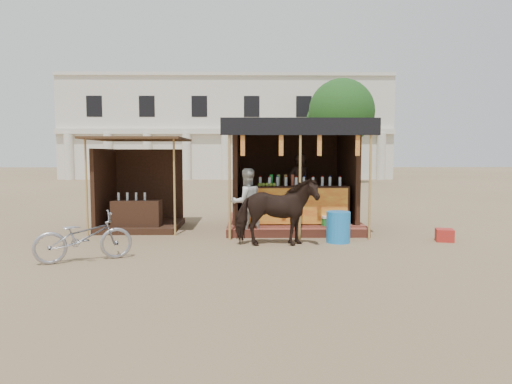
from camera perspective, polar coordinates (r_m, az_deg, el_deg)
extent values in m
plane|color=#846B4C|center=(8.99, 0.14, -7.86)|extent=(120.00, 120.00, 0.00)
cube|color=#984531|center=(12.46, 4.50, -3.81)|extent=(3.40, 2.80, 0.22)
cube|color=#984531|center=(10.94, 5.24, -5.07)|extent=(3.40, 0.35, 0.20)
cube|color=#351E13|center=(11.44, 4.95, -1.62)|extent=(2.60, 0.55, 0.95)
cube|color=#CD4218|center=(11.16, 5.10, -1.78)|extent=(2.50, 0.02, 0.88)
cube|color=#351E13|center=(13.57, 4.05, 2.66)|extent=(3.00, 0.12, 2.50)
cube|color=#351E13|center=(12.28, -2.45, 2.45)|extent=(0.12, 2.50, 2.50)
cube|color=#351E13|center=(12.56, 11.38, 2.41)|extent=(0.12, 2.50, 2.50)
cube|color=black|center=(12.15, 4.67, 8.46)|extent=(3.60, 3.60, 0.06)
cube|color=black|center=(10.37, 5.60, 8.09)|extent=(3.60, 0.06, 0.36)
cylinder|color=tan|center=(10.34, -3.32, 1.49)|extent=(0.06, 0.06, 2.75)
cylinder|color=tan|center=(10.40, 5.52, 1.49)|extent=(0.06, 0.06, 2.75)
cylinder|color=tan|center=(10.69, 14.08, 1.46)|extent=(0.06, 0.06, 2.75)
cube|color=red|center=(10.32, -1.67, 6.07)|extent=(0.10, 0.02, 0.55)
cube|color=red|center=(10.34, 3.16, 6.06)|extent=(0.10, 0.02, 0.55)
cube|color=red|center=(10.44, 7.94, 6.01)|extent=(0.10, 0.02, 0.55)
cube|color=red|center=(10.60, 12.60, 5.92)|extent=(0.10, 0.02, 0.55)
imported|color=black|center=(12.47, 5.38, 0.74)|extent=(0.75, 0.62, 1.75)
cube|color=#351E13|center=(12.45, -14.08, -4.11)|extent=(2.00, 2.00, 0.15)
cube|color=#351E13|center=(13.26, -13.22, 0.68)|extent=(1.90, 0.10, 2.10)
cube|color=#351E13|center=(12.59, -18.38, 0.36)|extent=(0.10, 1.90, 2.10)
cube|color=#472D19|center=(12.21, -14.41, 6.43)|extent=(2.40, 2.40, 0.06)
cylinder|color=tan|center=(11.62, -20.43, 0.57)|extent=(0.05, 0.05, 2.35)
cylinder|color=tan|center=(11.09, -10.16, 0.61)|extent=(0.05, 0.05, 2.35)
cube|color=#351E13|center=(11.92, -14.66, -2.93)|extent=(1.20, 0.50, 0.80)
imported|color=black|center=(9.72, 2.54, -2.50)|extent=(1.77, 0.86, 1.47)
imported|color=#9897A0|center=(8.96, -20.74, -5.26)|extent=(1.82, 1.25, 0.90)
imported|color=silver|center=(10.83, -1.21, -1.33)|extent=(0.96, 0.87, 1.63)
cylinder|color=#1B7DD0|center=(10.33, 10.24, -4.33)|extent=(0.67, 0.67, 0.69)
cube|color=#A4211B|center=(11.17, 22.50, -5.01)|extent=(0.45, 0.46, 0.28)
cube|color=#19742B|center=(11.51, 9.41, -4.12)|extent=(0.71, 0.57, 0.40)
cube|color=white|center=(11.48, 9.43, -2.98)|extent=(0.73, 0.60, 0.06)
cube|color=silver|center=(38.87, -3.54, 7.75)|extent=(26.00, 7.00, 8.00)
cube|color=silver|center=(35.26, -3.82, 7.57)|extent=(26.00, 0.50, 0.40)
cube|color=silver|center=(35.84, -3.85, 14.53)|extent=(26.00, 0.30, 0.25)
cylinder|color=silver|center=(37.80, -22.34, 4.16)|extent=(0.70, 0.70, 3.60)
cylinder|color=silver|center=(36.81, -17.98, 4.27)|extent=(0.70, 0.70, 3.60)
cylinder|color=silver|center=(36.04, -13.40, 4.37)|extent=(0.70, 0.70, 3.60)
cylinder|color=silver|center=(35.50, -8.66, 4.44)|extent=(0.70, 0.70, 3.60)
cylinder|color=silver|center=(35.22, -3.80, 4.48)|extent=(0.70, 0.70, 3.60)
cylinder|color=silver|center=(35.19, 1.10, 4.49)|extent=(0.70, 0.70, 3.60)
cylinder|color=silver|center=(35.41, 5.97, 4.47)|extent=(0.70, 0.70, 3.60)
cylinder|color=silver|center=(35.88, 10.74, 4.41)|extent=(0.70, 0.70, 3.60)
cylinder|color=silver|center=(36.60, 15.36, 4.33)|extent=(0.70, 0.70, 3.60)
cylinder|color=#382314|center=(31.37, 10.56, 4.75)|extent=(0.50, 0.50, 4.00)
sphere|color=#1E501B|center=(31.50, 10.64, 9.84)|extent=(4.40, 4.40, 4.40)
sphere|color=#1E501B|center=(31.90, 8.98, 8.72)|extent=(2.99, 2.99, 2.99)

